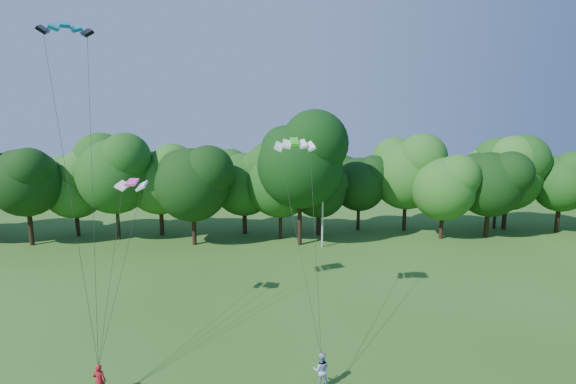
{
  "coord_description": "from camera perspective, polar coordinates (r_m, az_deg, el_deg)",
  "views": [
    {
      "loc": [
        0.7,
        -16.11,
        14.22
      ],
      "look_at": [
        2.16,
        13.0,
        9.3
      ],
      "focal_mm": 28.0,
      "sensor_mm": 36.0,
      "label": 1
    }
  ],
  "objects": [
    {
      "name": "kite_pink",
      "position": [
        31.61,
        -19.21,
        1.17
      ],
      "size": [
        2.12,
        1.23,
        0.43
      ],
      "rotation": [
        0.0,
        0.0,
        -0.13
      ],
      "color": "#F644AC",
      "rests_on": "ground"
    },
    {
      "name": "kite_green",
      "position": [
        30.19,
        0.83,
        6.41
      ],
      "size": [
        2.67,
        1.23,
        0.54
      ],
      "rotation": [
        0.0,
        0.0,
        0.02
      ],
      "color": "green",
      "rests_on": "ground"
    },
    {
      "name": "kite_flyer_left",
      "position": [
        26.64,
        -22.82,
        -21.23
      ],
      "size": [
        0.67,
        0.45,
        1.8
      ],
      "primitive_type": "imported",
      "rotation": [
        0.0,
        0.0,
        3.11
      ],
      "color": "maroon",
      "rests_on": "ground"
    },
    {
      "name": "tree_back_center",
      "position": [
        48.97,
        1.54,
        3.85
      ],
      "size": [
        10.28,
        10.28,
        14.95
      ],
      "color": "black",
      "rests_on": "ground"
    },
    {
      "name": "kite_teal",
      "position": [
        30.89,
        -26.48,
        18.46
      ],
      "size": [
        3.19,
        2.35,
        0.55
      ],
      "rotation": [
        0.0,
        0.0,
        0.4
      ],
      "color": "#057598",
      "rests_on": "ground"
    },
    {
      "name": "utility_pole",
      "position": [
        48.94,
        4.41,
        -2.5
      ],
      "size": [
        1.53,
        0.46,
        7.77
      ],
      "rotation": [
        0.0,
        0.0,
        -0.25
      ],
      "color": "#BABCB2",
      "rests_on": "ground"
    },
    {
      "name": "kite_flyer_right",
      "position": [
        25.7,
        4.23,
        -21.57
      ],
      "size": [
        0.96,
        0.77,
        1.88
      ],
      "primitive_type": "imported",
      "rotation": [
        0.0,
        0.0,
        3.08
      ],
      "color": "#9CAED8",
      "rests_on": "ground"
    },
    {
      "name": "tree_back_east",
      "position": [
        62.31,
        25.16,
        2.66
      ],
      "size": [
        8.48,
        8.48,
        12.33
      ],
      "color": "black",
      "rests_on": "ground"
    }
  ]
}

